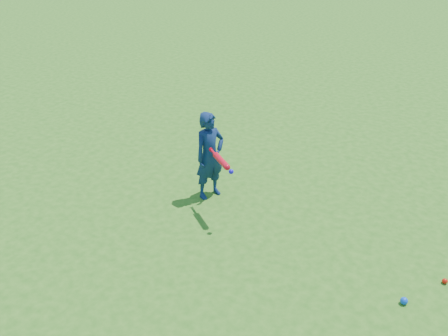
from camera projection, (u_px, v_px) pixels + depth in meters
name	position (u px, v px, depth m)	size (l,w,h in m)	color
ground	(207.00, 206.00, 6.89)	(80.00, 80.00, 0.00)	#286016
child	(210.00, 156.00, 6.85)	(0.46, 0.30, 1.26)	#10234D
ground_ball_red	(445.00, 281.00, 5.47)	(0.06, 0.06, 0.06)	red
ground_ball_blue	(404.00, 301.00, 5.19)	(0.08, 0.08, 0.08)	blue
bat_swing	(222.00, 162.00, 6.30)	(0.58, 0.46, 0.08)	red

